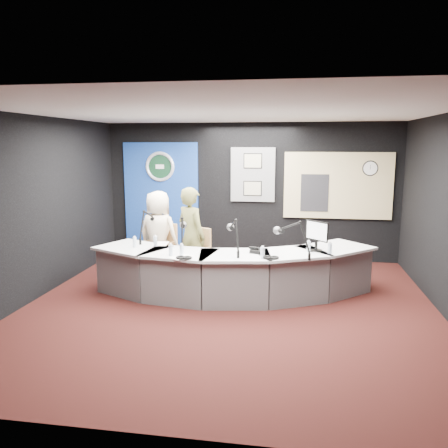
% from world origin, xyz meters
% --- Properties ---
extents(ground, '(6.00, 6.00, 0.00)m').
position_xyz_m(ground, '(0.00, 0.00, 0.00)').
color(ground, black).
rests_on(ground, ground).
extents(ceiling, '(6.00, 6.00, 0.02)m').
position_xyz_m(ceiling, '(0.00, 0.00, 2.80)').
color(ceiling, silver).
rests_on(ceiling, ground).
extents(wall_back, '(6.00, 0.02, 2.80)m').
position_xyz_m(wall_back, '(0.00, 3.00, 1.40)').
color(wall_back, black).
rests_on(wall_back, ground).
extents(wall_front, '(6.00, 0.02, 2.80)m').
position_xyz_m(wall_front, '(0.00, -3.00, 1.40)').
color(wall_front, black).
rests_on(wall_front, ground).
extents(wall_left, '(0.02, 6.00, 2.80)m').
position_xyz_m(wall_left, '(-3.00, 0.00, 1.40)').
color(wall_left, black).
rests_on(wall_left, ground).
extents(broadcast_desk, '(4.50, 1.90, 0.75)m').
position_xyz_m(broadcast_desk, '(-0.05, 0.55, 0.38)').
color(broadcast_desk, silver).
rests_on(broadcast_desk, ground).
extents(backdrop_panel, '(1.60, 0.05, 2.30)m').
position_xyz_m(backdrop_panel, '(-1.90, 2.97, 1.25)').
color(backdrop_panel, navy).
rests_on(backdrop_panel, wall_back).
extents(agency_seal, '(0.63, 0.07, 0.63)m').
position_xyz_m(agency_seal, '(-1.90, 2.93, 1.90)').
color(agency_seal, silver).
rests_on(agency_seal, backdrop_panel).
extents(seal_center, '(0.48, 0.01, 0.48)m').
position_xyz_m(seal_center, '(-1.90, 2.94, 1.90)').
color(seal_center, black).
rests_on(seal_center, backdrop_panel).
extents(pinboard, '(0.90, 0.04, 1.10)m').
position_xyz_m(pinboard, '(0.05, 2.97, 1.75)').
color(pinboard, slate).
rests_on(pinboard, wall_back).
extents(framed_photo_upper, '(0.34, 0.02, 0.27)m').
position_xyz_m(framed_photo_upper, '(0.05, 2.94, 2.03)').
color(framed_photo_upper, gray).
rests_on(framed_photo_upper, pinboard).
extents(framed_photo_lower, '(0.34, 0.02, 0.27)m').
position_xyz_m(framed_photo_lower, '(0.05, 2.94, 1.47)').
color(framed_photo_lower, gray).
rests_on(framed_photo_lower, pinboard).
extents(booth_window_frame, '(2.12, 0.06, 1.32)m').
position_xyz_m(booth_window_frame, '(1.75, 2.97, 1.55)').
color(booth_window_frame, tan).
rests_on(booth_window_frame, wall_back).
extents(booth_glow, '(2.00, 0.02, 1.20)m').
position_xyz_m(booth_glow, '(1.75, 2.96, 1.55)').
color(booth_glow, '#D4C286').
rests_on(booth_glow, booth_window_frame).
extents(equipment_rack, '(0.55, 0.02, 0.75)m').
position_xyz_m(equipment_rack, '(1.30, 2.94, 1.40)').
color(equipment_rack, black).
rests_on(equipment_rack, booth_window_frame).
extents(wall_clock, '(0.28, 0.01, 0.28)m').
position_xyz_m(wall_clock, '(2.35, 2.94, 1.90)').
color(wall_clock, white).
rests_on(wall_clock, booth_window_frame).
extents(armchair_left, '(0.75, 0.75, 0.99)m').
position_xyz_m(armchair_left, '(-1.47, 1.35, 0.49)').
color(armchair_left, '#AB804E').
rests_on(armchair_left, ground).
extents(armchair_right, '(0.65, 0.65, 0.85)m').
position_xyz_m(armchair_right, '(-0.79, 1.00, 0.42)').
color(armchair_right, '#AB804E').
rests_on(armchair_right, ground).
extents(draped_jacket, '(0.49, 0.31, 0.70)m').
position_xyz_m(draped_jacket, '(-1.60, 1.57, 0.62)').
color(draped_jacket, '#6C675B').
rests_on(draped_jacket, armchair_left).
extents(person_man, '(0.86, 0.66, 1.56)m').
position_xyz_m(person_man, '(-1.47, 1.35, 0.78)').
color(person_man, '#F3E0C2').
rests_on(person_man, ground).
extents(person_woman, '(0.73, 0.69, 1.67)m').
position_xyz_m(person_woman, '(-0.79, 1.00, 0.83)').
color(person_woman, brown).
rests_on(person_woman, ground).
extents(computer_monitor, '(0.29, 0.29, 0.27)m').
position_xyz_m(computer_monitor, '(1.25, 0.62, 1.07)').
color(computer_monitor, black).
rests_on(computer_monitor, broadcast_desk).
extents(desk_phone, '(0.21, 0.19, 0.04)m').
position_xyz_m(desk_phone, '(0.37, 0.36, 0.78)').
color(desk_phone, black).
rests_on(desk_phone, broadcast_desk).
extents(headphones_near, '(0.21, 0.21, 0.03)m').
position_xyz_m(headphones_near, '(0.60, 0.05, 0.77)').
color(headphones_near, black).
rests_on(headphones_near, broadcast_desk).
extents(headphones_far, '(0.20, 0.20, 0.03)m').
position_xyz_m(headphones_far, '(-0.63, -0.16, 0.77)').
color(headphones_far, black).
rests_on(headphones_far, broadcast_desk).
extents(paper_stack, '(0.26, 0.35, 0.00)m').
position_xyz_m(paper_stack, '(-1.24, 0.74, 0.75)').
color(paper_stack, white).
rests_on(paper_stack, broadcast_desk).
extents(notepad, '(0.37, 0.40, 0.00)m').
position_xyz_m(notepad, '(-0.70, -0.05, 0.75)').
color(notepad, white).
rests_on(notepad, broadcast_desk).
extents(boom_mic_a, '(0.17, 0.74, 0.60)m').
position_xyz_m(boom_mic_a, '(-1.53, 0.95, 1.05)').
color(boom_mic_a, black).
rests_on(boom_mic_a, broadcast_desk).
extents(boom_mic_b, '(0.25, 0.73, 0.60)m').
position_xyz_m(boom_mic_b, '(-0.77, 0.37, 1.05)').
color(boom_mic_b, black).
rests_on(boom_mic_b, broadcast_desk).
extents(boom_mic_c, '(0.32, 0.71, 0.60)m').
position_xyz_m(boom_mic_c, '(0.03, 0.31, 1.05)').
color(boom_mic_c, black).
rests_on(boom_mic_c, broadcast_desk).
extents(boom_mic_d, '(0.60, 0.52, 0.60)m').
position_xyz_m(boom_mic_d, '(0.90, 0.25, 1.05)').
color(boom_mic_d, black).
rests_on(boom_mic_d, broadcast_desk).
extents(water_bottles, '(3.09, 0.63, 0.18)m').
position_xyz_m(water_bottles, '(-0.06, 0.29, 0.84)').
color(water_bottles, silver).
rests_on(water_bottles, broadcast_desk).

